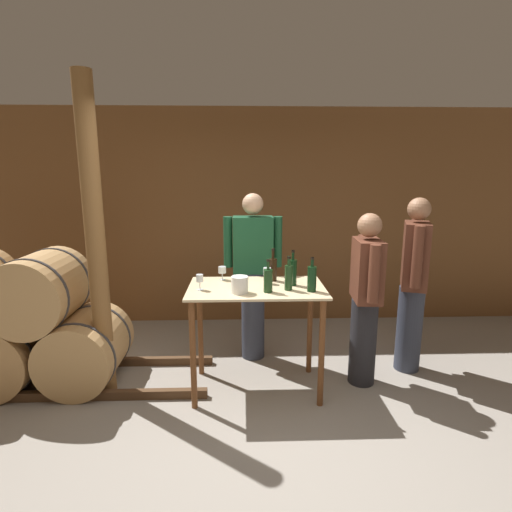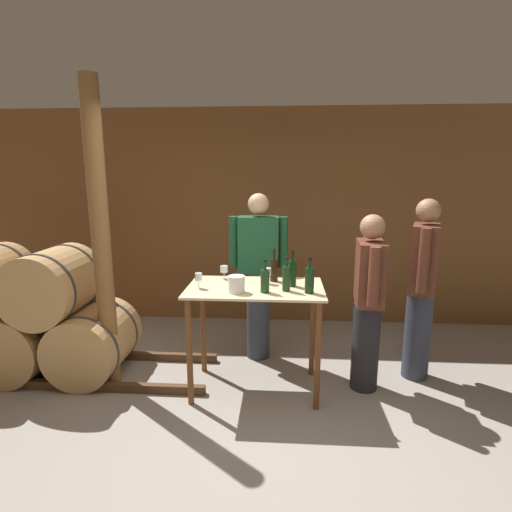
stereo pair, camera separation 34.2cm
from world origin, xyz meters
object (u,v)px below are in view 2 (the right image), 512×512
object	(u,v)px
wine_bottle_far_left	(265,280)
wine_glass_near_center	(224,270)
wine_bottle_right	(292,272)
person_visitor_with_scarf	(368,300)
wine_bottle_left	(274,269)
wine_bottle_far_right	(310,280)
person_visitor_bearded	(258,273)
wine_bottle_center	(286,277)
ice_bucket	(236,284)
wine_glass_near_right	(267,272)
wine_glass_near_left	(199,277)
person_host	(422,286)
wooden_post	(101,240)

from	to	relation	value
wine_bottle_far_left	wine_glass_near_center	world-z (taller)	wine_bottle_far_left
wine_bottle_right	person_visitor_with_scarf	distance (m)	0.71
wine_bottle_left	person_visitor_with_scarf	distance (m)	0.87
wine_bottle_far_right	person_visitor_bearded	xyz separation A→B (m)	(-0.46, 0.80, -0.16)
wine_bottle_center	person_visitor_bearded	size ratio (longest dim) A/B	0.17
wine_bottle_left	ice_bucket	bearing A→B (deg)	-128.96
wine_bottle_center	person_visitor_with_scarf	size ratio (longest dim) A/B	0.18
wine_bottle_far_left	wine_glass_near_right	xyz separation A→B (m)	(0.01, 0.26, -0.00)
wine_bottle_far_right	wine_glass_near_right	world-z (taller)	wine_bottle_far_right
wine_glass_near_left	person_host	distance (m)	2.03
wine_bottle_right	wooden_post	bearing A→B (deg)	-179.09
wooden_post	wine_bottle_far_right	bearing A→B (deg)	-5.27
wine_bottle_left	wine_bottle_far_right	world-z (taller)	wine_bottle_left
wine_bottle_far_right	wine_glass_near_center	size ratio (longest dim) A/B	2.32
wine_bottle_far_left	wine_glass_near_center	size ratio (longest dim) A/B	2.24
person_host	person_visitor_bearded	world-z (taller)	person_visitor_bearded
wine_bottle_left	wine_bottle_far_right	bearing A→B (deg)	-49.27
wine_glass_near_right	wine_bottle_left	bearing A→B (deg)	57.60
wine_bottle_left	wine_bottle_center	xyz separation A→B (m)	(0.11, -0.30, 0.00)
wooden_post	person_host	xyz separation A→B (m)	(2.85, 0.31, -0.45)
wine_bottle_center	wine_bottle_right	world-z (taller)	wine_bottle_right
wine_bottle_far_right	person_host	bearing A→B (deg)	23.96
wooden_post	wine_bottle_center	xyz separation A→B (m)	(1.61, -0.12, -0.28)
wine_glass_near_center	wine_bottle_left	bearing A→B (deg)	-5.46
wooden_post	wine_bottle_left	size ratio (longest dim) A/B	9.03
person_visitor_with_scarf	person_visitor_bearded	world-z (taller)	person_visitor_bearded
wine_bottle_far_left	person_visitor_bearded	bearing A→B (deg)	97.27
wooden_post	person_host	distance (m)	2.90
wine_bottle_far_right	wine_bottle_far_left	bearing A→B (deg)	-178.91
wine_glass_near_right	person_visitor_bearded	distance (m)	0.57
wine_glass_near_left	wooden_post	bearing A→B (deg)	173.88
wine_bottle_center	person_host	distance (m)	1.33
wooden_post	person_visitor_with_scarf	distance (m)	2.38
wine_bottle_left	wine_bottle_far_right	size ratio (longest dim) A/B	1.04
ice_bucket	person_visitor_bearded	distance (m)	0.84
ice_bucket	wine_bottle_left	bearing A→B (deg)	51.04
wine_glass_near_left	wine_glass_near_center	distance (m)	0.36
wine_bottle_right	person_visitor_with_scarf	size ratio (longest dim) A/B	0.20
wine_bottle_left	wine_glass_near_right	world-z (taller)	wine_bottle_left
person_visitor_with_scarf	person_visitor_bearded	xyz separation A→B (m)	(-0.99, 0.57, 0.08)
wooden_post	wine_bottle_center	distance (m)	1.63
wine_glass_near_left	wine_glass_near_center	size ratio (longest dim) A/B	1.07
wine_bottle_center	ice_bucket	size ratio (longest dim) A/B	2.08
wine_bottle_left	wine_bottle_center	distance (m)	0.32
wine_bottle_far_left	person_host	world-z (taller)	person_host
wine_bottle_left	person_host	bearing A→B (deg)	5.34
person_visitor_with_scarf	wine_bottle_left	bearing A→B (deg)	172.07
wine_bottle_right	wine_bottle_left	bearing A→B (deg)	136.67
wine_glass_near_left	person_visitor_with_scarf	bearing A→B (deg)	6.13
person_visitor_bearded	ice_bucket	bearing A→B (deg)	-98.96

